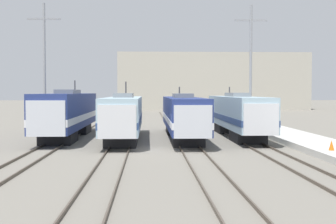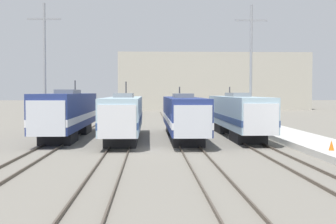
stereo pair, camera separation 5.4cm
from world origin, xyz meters
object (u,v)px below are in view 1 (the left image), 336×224
locomotive_far_left (67,113)px  catenary_tower_left (44,64)px  locomotive_center_left (124,116)px  traffic_cone (332,145)px  locomotive_center_right (183,115)px  locomotive_far_right (238,114)px  catenary_tower_right (251,65)px

locomotive_far_left → catenary_tower_left: (-2.76, 3.90, 4.48)m
locomotive_center_left → traffic_cone: (13.34, -10.69, -1.28)m
locomotive_center_right → traffic_cone: size_ratio=30.20×
traffic_cone → locomotive_far_left: bearing=145.1°
catenary_tower_left → traffic_cone: catenary_tower_left is taller
catenary_tower_left → traffic_cone: bearing=-38.3°
locomotive_far_left → locomotive_far_right: bearing=1.0°
locomotive_center_left → catenary_tower_left: catenary_tower_left is taller
locomotive_far_right → catenary_tower_left: catenary_tower_left is taller
locomotive_far_left → locomotive_center_left: locomotive_far_left is taller
locomotive_center_right → locomotive_far_right: (5.02, 1.39, 0.03)m
locomotive_center_left → traffic_cone: bearing=-38.7°
locomotive_far_left → catenary_tower_left: bearing=125.3°
locomotive_center_right → catenary_tower_right: (6.94, 5.04, 4.64)m
locomotive_far_left → locomotive_center_right: (10.05, -1.14, -0.16)m
locomotive_center_left → catenary_tower_left: size_ratio=1.38×
catenary_tower_left → locomotive_far_right: bearing=-11.6°
locomotive_far_left → locomotive_far_right: locomotive_far_left is taller
locomotive_center_left → catenary_tower_right: catenary_tower_right is taller
locomotive_center_left → locomotive_far_right: locomotive_center_left is taller
catenary_tower_left → locomotive_center_right: bearing=-21.5°
locomotive_far_left → locomotive_center_left: 5.45m
locomotive_center_right → traffic_cone: locomotive_center_right is taller
locomotive_far_right → locomotive_center_left: bearing=-166.7°
locomotive_far_right → catenary_tower_left: (-17.83, 3.65, 4.61)m
traffic_cone → catenary_tower_left: bearing=141.7°
locomotive_far_right → catenary_tower_right: size_ratio=1.46×
locomotive_far_right → catenary_tower_right: catenary_tower_right is taller
locomotive_center_left → catenary_tower_left: (-7.79, 6.01, 4.62)m
locomotive_far_left → locomotive_center_right: size_ratio=0.94×
catenary_tower_left → traffic_cone: 27.57m
locomotive_center_left → locomotive_far_right: 10.32m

